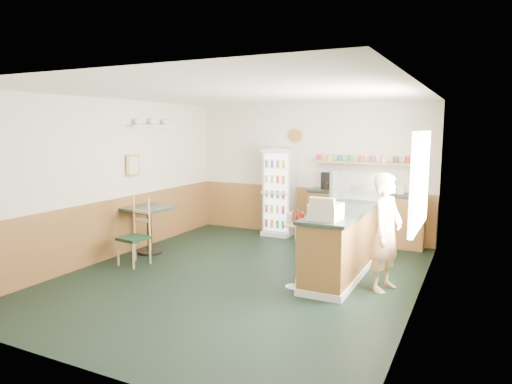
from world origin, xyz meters
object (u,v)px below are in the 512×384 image
Objects in this scene: display_case at (358,187)px; drinks_fridge at (279,192)px; shopkeeper at (386,232)px; cafe_chair at (137,229)px; cash_register at (326,212)px; condiment_stand at (296,239)px; cafe_table at (149,221)px.

drinks_fridge is at bearing 149.01° from display_case.
shopkeeper is 1.45× the size of cafe_chair.
cash_register is at bearing 7.42° from cafe_chair.
condiment_stand is 1.21× the size of cafe_table.
condiment_stand is 3.02m from cafe_table.
cash_register is at bearing -1.61° from condiment_stand.
shopkeeper is 4.11m from cafe_table.
drinks_fridge is 1.70× the size of condiment_stand.
condiment_stand is at bearing -9.82° from cafe_table.
display_case is 1.84m from condiment_stand.
shopkeeper reaches higher than cafe_table.
shopkeeper is at bearing 38.33° from cash_register.
condiment_stand is at bearing -62.47° from drinks_fridge.
drinks_fridge reaches higher than cafe_table.
shopkeeper is at bearing -60.19° from display_case.
display_case is 0.53× the size of shopkeeper.
drinks_fridge reaches higher than cash_register.
shopkeeper reaches higher than condiment_stand.
condiment_stand is at bearing 7.81° from cafe_chair.
cafe_chair reaches higher than cafe_table.
shopkeeper is (0.70, 0.49, -0.31)m from cash_register.
display_case reaches higher than cash_register.
display_case reaches higher than cafe_table.
drinks_fridge is 3.19m from cafe_chair.
cafe_chair is (-2.75, -0.06, -0.12)m from condiment_stand.
condiment_stand is (-0.43, 0.01, -0.42)m from cash_register.
drinks_fridge is 1.62× the size of cafe_chair.
cafe_table is (-3.40, -1.19, -0.67)m from display_case.
cafe_table is 0.79× the size of cafe_chair.
cafe_chair is (-1.27, -2.91, -0.32)m from drinks_fridge.
cafe_chair is (-3.18, -1.76, -0.67)m from display_case.
condiment_stand is at bearing -178.29° from cash_register.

